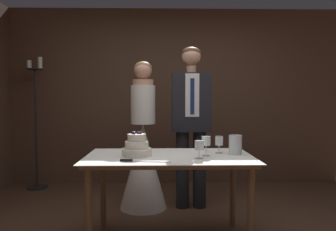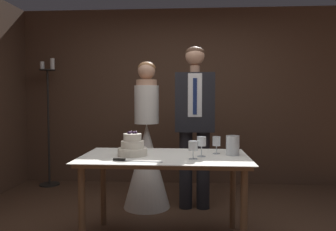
{
  "view_description": "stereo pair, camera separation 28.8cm",
  "coord_description": "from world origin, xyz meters",
  "views": [
    {
      "loc": [
        -0.17,
        -2.68,
        1.27
      ],
      "look_at": [
        -0.1,
        0.61,
        1.09
      ],
      "focal_mm": 35.0,
      "sensor_mm": 36.0,
      "label": 1
    },
    {
      "loc": [
        0.12,
        -2.67,
        1.27
      ],
      "look_at": [
        -0.1,
        0.61,
        1.09
      ],
      "focal_mm": 35.0,
      "sensor_mm": 36.0,
      "label": 2
    }
  ],
  "objects": [
    {
      "name": "groom",
      "position": [
        0.18,
        1.06,
        1.05
      ],
      "size": [
        0.44,
        0.25,
        1.85
      ],
      "color": "black",
      "rests_on": "ground_plane"
    },
    {
      "name": "candle_stand",
      "position": [
        -1.91,
        1.91,
        0.85
      ],
      "size": [
        0.28,
        0.28,
        1.83
      ],
      "color": "black",
      "rests_on": "ground_plane"
    },
    {
      "name": "bride",
      "position": [
        -0.37,
        1.06,
        0.62
      ],
      "size": [
        0.54,
        0.54,
        1.68
      ],
      "color": "white",
      "rests_on": "ground_plane"
    },
    {
      "name": "hurricane_candle",
      "position": [
        0.5,
        0.23,
        0.84
      ],
      "size": [
        0.12,
        0.12,
        0.17
      ],
      "color": "silver",
      "rests_on": "cake_table"
    },
    {
      "name": "cake_knife",
      "position": [
        -0.37,
        -0.1,
        0.77
      ],
      "size": [
        0.41,
        0.06,
        0.02
      ],
      "rotation": [
        0.0,
        0.0,
        -0.11
      ],
      "color": "silver",
      "rests_on": "cake_table"
    },
    {
      "name": "wine_glass_far",
      "position": [
        0.15,
        0.02,
        0.86
      ],
      "size": [
        0.08,
        0.08,
        0.15
      ],
      "color": "silver",
      "rests_on": "cake_table"
    },
    {
      "name": "tiered_cake",
      "position": [
        -0.38,
        0.16,
        0.84
      ],
      "size": [
        0.26,
        0.26,
        0.21
      ],
      "color": "silver",
      "rests_on": "cake_table"
    },
    {
      "name": "wall_back",
      "position": [
        0.0,
        2.23,
        1.29
      ],
      "size": [
        4.98,
        0.12,
        2.57
      ],
      "primitive_type": "cube",
      "color": "#513828",
      "rests_on": "ground_plane"
    },
    {
      "name": "wine_glass_near",
      "position": [
        0.36,
        0.29,
        0.87
      ],
      "size": [
        0.07,
        0.07,
        0.16
      ],
      "color": "silver",
      "rests_on": "cake_table"
    },
    {
      "name": "wine_glass_middle",
      "position": [
        0.22,
        0.14,
        0.88
      ],
      "size": [
        0.08,
        0.08,
        0.17
      ],
      "color": "silver",
      "rests_on": "cake_table"
    },
    {
      "name": "cake_table",
      "position": [
        -0.1,
        0.17,
        0.68
      ],
      "size": [
        1.46,
        0.83,
        0.76
      ],
      "color": "brown",
      "rests_on": "ground_plane"
    }
  ]
}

